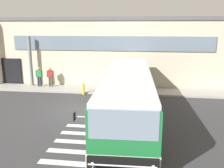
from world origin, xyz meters
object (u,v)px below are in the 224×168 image
at_px(entry_support_column, 31,61).
at_px(passenger_near_column, 39,76).
at_px(passenger_by_doorway, 50,75).
at_px(safety_bollard_yellow, 83,89).
at_px(bus_main_foreground, 128,96).

bearing_deg(entry_support_column, passenger_near_column, -17.65).
bearing_deg(passenger_near_column, passenger_by_doorway, 4.94).
height_order(entry_support_column, safety_bollard_yellow, entry_support_column).
xyz_separation_m(bus_main_foreground, passenger_near_column, (-7.99, 5.98, -0.26)).
bearing_deg(bus_main_foreground, safety_bollard_yellow, 130.18).
bearing_deg(safety_bollard_yellow, bus_main_foreground, -49.82).
bearing_deg(entry_support_column, safety_bollard_yellow, -19.66).
bearing_deg(bus_main_foreground, passenger_near_column, 143.16).
distance_m(entry_support_column, safety_bollard_yellow, 5.65).
relative_size(passenger_by_doorway, safety_bollard_yellow, 1.86).
bearing_deg(safety_bollard_yellow, passenger_by_doorway, 153.55).
height_order(passenger_near_column, passenger_by_doorway, same).
relative_size(entry_support_column, bus_main_foreground, 0.34).
bearing_deg(safety_bollard_yellow, passenger_near_column, 159.96).
relative_size(bus_main_foreground, passenger_by_doorway, 7.44).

